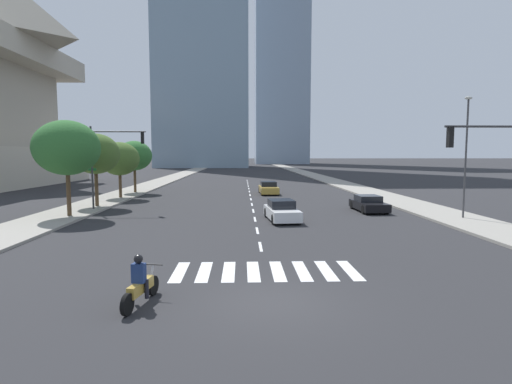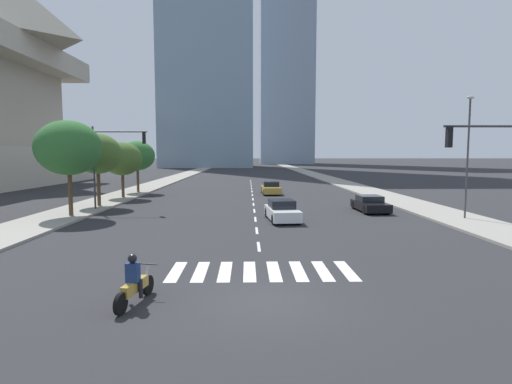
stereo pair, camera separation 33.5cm
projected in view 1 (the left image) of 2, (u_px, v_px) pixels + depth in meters
name	position (u px, v px, depth m)	size (l,w,h in m)	color
ground_plane	(272.00, 302.00, 11.85)	(800.00, 800.00, 0.00)	#28282B
sidewalk_east	(379.00, 195.00, 42.15)	(4.00, 260.00, 0.15)	gray
sidewalk_west	(119.00, 196.00, 41.23)	(4.00, 260.00, 0.15)	gray
crosswalk_near	(265.00, 271.00, 15.00)	(6.75, 2.63, 0.01)	silver
lane_divider_center	(250.00, 195.00, 42.86)	(0.14, 50.00, 0.01)	silver
motorcycle_lead	(140.00, 285.00, 11.60)	(0.80, 2.20, 1.49)	black
sedan_black_0	(369.00, 204.00, 30.67)	(1.98, 4.24, 1.19)	black
sedan_gold_1	(268.00, 188.00, 43.99)	(2.01, 4.56, 1.34)	#B28E38
sedan_white_2	(282.00, 211.00, 26.44)	(2.14, 4.43, 1.33)	silver
traffic_signal_near	(509.00, 159.00, 17.58)	(4.93, 0.28, 5.73)	#333335
traffic_signal_far	(111.00, 153.00, 30.58)	(4.38, 0.28, 6.23)	#333335
street_lamp_east	(466.00, 148.00, 26.27)	(0.50, 0.24, 7.83)	#3F3F42
street_tree_nearest	(67.00, 148.00, 27.14)	(4.32, 4.32, 6.41)	#4C3823
street_tree_second	(95.00, 154.00, 32.43)	(3.79, 3.79, 5.79)	#4C3823
street_tree_third	(119.00, 159.00, 38.84)	(3.74, 3.74, 5.30)	#4C3823
street_tree_fourth	(134.00, 156.00, 44.22)	(3.78, 3.78, 5.58)	#4C3823
office_tower_center_skyline	(281.00, 12.00, 179.47)	(23.02, 24.67, 142.60)	#8C9EB2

